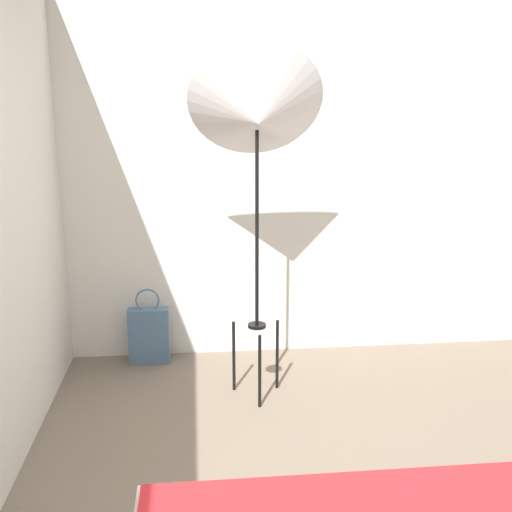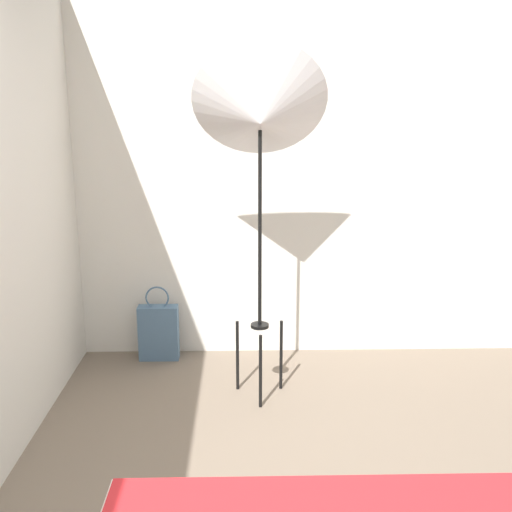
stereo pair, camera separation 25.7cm
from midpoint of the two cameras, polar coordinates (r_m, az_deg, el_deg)
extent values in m
cube|color=silver|center=(4.20, 2.32, 7.69)|extent=(8.00, 0.05, 2.60)
cylinder|color=black|center=(3.63, 2.50, -10.97)|extent=(0.02, 0.02, 0.46)
cylinder|color=black|center=(3.84, 0.16, -9.49)|extent=(0.02, 0.02, 0.46)
cylinder|color=black|center=(3.86, 4.34, -9.42)|extent=(0.02, 0.02, 0.46)
cylinder|color=black|center=(3.69, 2.37, -6.67)|extent=(0.11, 0.11, 0.02)
cylinder|color=black|center=(3.51, 2.47, 3.10)|extent=(0.02, 0.02, 1.27)
cone|color=silver|center=(3.45, 2.58, 13.55)|extent=(0.78, 0.64, 0.76)
cube|color=slate|center=(4.33, -7.57, -7.28)|extent=(0.28, 0.11, 0.40)
torus|color=slate|center=(4.24, -7.69, -3.99)|extent=(0.17, 0.01, 0.17)
camera|label=1|loc=(0.13, -87.79, 0.55)|focal=42.00mm
camera|label=2|loc=(0.13, 92.21, -0.55)|focal=42.00mm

